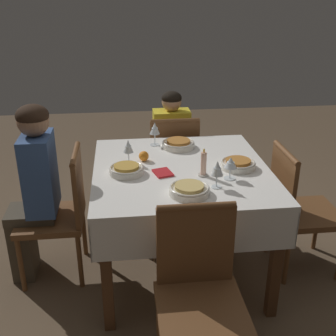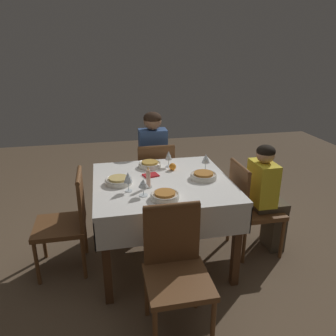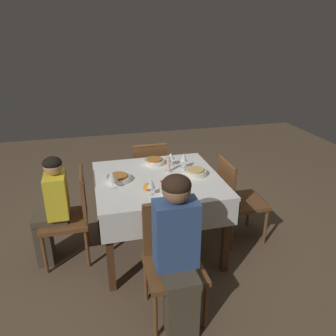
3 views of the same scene
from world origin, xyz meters
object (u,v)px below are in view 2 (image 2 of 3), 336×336
person_adult_denim (152,157)px  bowl_north (165,195)px  wine_glass_north (143,184)px  candle_centerpiece (148,179)px  orange_fruit (173,167)px  wine_glass_west (206,159)px  bowl_west (204,176)px  chair_north (176,266)px  wine_glass_south (169,156)px  chair_south (155,177)px  bowl_east (119,181)px  person_child_yellow (267,194)px  chair_west (250,204)px  dining_table (162,191)px  bowl_south (150,164)px  napkin_red_folded (151,175)px  wine_glass_east (128,178)px  chair_east (68,218)px

person_adult_denim → bowl_north: size_ratio=5.46×
wine_glass_north → candle_centerpiece: (-0.06, -0.15, -0.03)m
orange_fruit → person_adult_denim: bearing=-83.8°
wine_glass_west → bowl_west: bearing=67.0°
chair_north → wine_glass_south: bearing=80.7°
chair_south → chair_north: 1.55m
person_adult_denim → bowl_east: bearing=65.0°
chair_north → candle_centerpiece: candle_centerpiece is taller
person_adult_denim → person_child_yellow: bearing=132.7°
chair_west → wine_glass_north: wine_glass_north is taller
dining_table → wine_glass_south: bearing=-111.0°
dining_table → wine_glass_north: size_ratio=8.46×
chair_west → bowl_west: bearing=87.6°
bowl_north → bowl_east: same height
bowl_south → napkin_red_folded: 0.22m
bowl_south → orange_fruit: (-0.19, 0.12, 0.01)m
chair_west → napkin_red_folded: 0.94m
wine_glass_south → wine_glass_east: (0.42, 0.48, 0.01)m
bowl_south → wine_glass_west: size_ratio=1.25×
dining_table → wine_glass_west: wine_glass_west is taller
wine_glass_north → candle_centerpiece: 0.16m
wine_glass_north → wine_glass_east: wine_glass_east is taller
person_child_yellow → bowl_north: (1.01, 0.30, 0.23)m
dining_table → chair_west: 0.82m
chair_north → chair_west: bearing=40.2°
bowl_west → napkin_red_folded: (0.43, -0.15, -0.02)m
chair_east → bowl_east: size_ratio=3.95×
bowl_west → wine_glass_east: wine_glass_east is taller
chair_west → bowl_west: 0.54m
chair_south → chair_east: same height
wine_glass_west → napkin_red_folded: size_ratio=1.13×
dining_table → bowl_north: size_ratio=5.30×
dining_table → wine_glass_east: 0.40m
napkin_red_folded → bowl_west: bearing=160.5°
person_child_yellow → bowl_west: 0.65m
chair_south → wine_glass_west: size_ratio=5.22×
chair_west → chair_east: size_ratio=1.00×
chair_east → wine_glass_west: wine_glass_west is taller
napkin_red_folded → wine_glass_west: bearing=-179.4°
person_adult_denim → bowl_south: (0.12, 0.58, 0.13)m
person_child_yellow → candle_centerpiece: size_ratio=5.95×
wine_glass_west → chair_south: bearing=-60.9°
chair_north → person_child_yellow: (-1.02, -0.73, 0.09)m
dining_table → chair_north: (0.06, 0.77, -0.19)m
dining_table → person_child_yellow: 0.97m
napkin_red_folded → chair_north: bearing=91.3°
chair_north → wine_glass_west: wine_glass_west is taller
chair_south → person_adult_denim: (0.00, -0.15, 0.19)m
chair_north → candle_centerpiece: (0.08, -0.66, 0.35)m
napkin_red_folded → chair_west: bearing=168.9°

